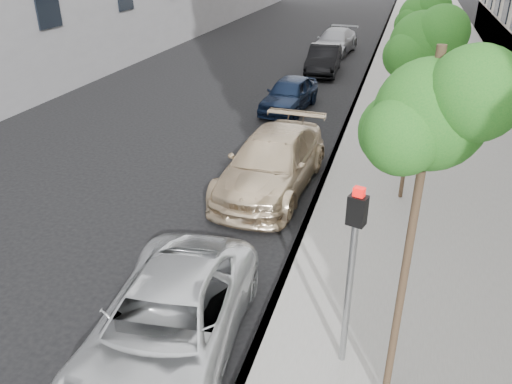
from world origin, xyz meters
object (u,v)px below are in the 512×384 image
at_px(tree_near, 433,116).
at_px(tree_mid, 424,44).
at_px(sedan_rear, 335,42).
at_px(sedan_blue, 289,94).
at_px(signal_pole, 352,259).
at_px(suv, 272,163).
at_px(minivan, 168,324).
at_px(tree_far, 422,17).
at_px(sedan_black, 324,60).

height_order(tree_near, tree_mid, tree_near).
distance_m(tree_near, sedan_rear, 25.12).
height_order(tree_mid, sedan_blue, tree_mid).
bearing_deg(signal_pole, suv, 130.32).
relative_size(minivan, sedan_rear, 0.99).
relative_size(suv, sedan_blue, 1.35).
bearing_deg(sedan_blue, minivan, -79.59).
xyz_separation_m(tree_far, sedan_black, (-4.18, 6.50, -2.97)).
relative_size(tree_mid, minivan, 1.00).
relative_size(minivan, suv, 0.92).
relative_size(suv, sedan_black, 1.24).
xyz_separation_m(signal_pole, minivan, (-2.63, -0.57, -1.34)).
xyz_separation_m(tree_far, sedan_rear, (-4.35, 11.47, -2.96)).
bearing_deg(tree_far, signal_pole, -93.23).
relative_size(signal_pole, minivan, 0.64).
xyz_separation_m(tree_mid, minivan, (-3.33, -6.44, -3.23)).
bearing_deg(tree_far, tree_near, -90.00).
distance_m(tree_mid, suv, 4.58).
distance_m(suv, sedan_rear, 18.16).
bearing_deg(sedan_black, sedan_blue, -95.18).
height_order(tree_far, sedan_black, tree_far).
bearing_deg(tree_mid, tree_near, -90.00).
relative_size(tree_far, sedan_rear, 0.94).
distance_m(sedan_black, sedan_rear, 4.98).
height_order(tree_near, suv, tree_near).
bearing_deg(minivan, tree_mid, 56.89).
relative_size(tree_near, suv, 0.98).
height_order(minivan, sedan_blue, minivan).
relative_size(minivan, sedan_blue, 1.24).
height_order(signal_pole, suv, signal_pole).
relative_size(suv, sedan_rear, 1.08).
bearing_deg(sedan_rear, minivan, -81.70).
height_order(tree_mid, minivan, tree_mid).
bearing_deg(tree_far, suv, -116.54).
distance_m(signal_pole, minivan, 3.01).
distance_m(sedan_blue, sedan_black, 6.36).
relative_size(tree_far, suv, 0.87).
bearing_deg(tree_near, minivan, 179.00).
bearing_deg(sedan_rear, signal_pole, -75.40).
xyz_separation_m(tree_near, sedan_black, (-4.18, 19.50, -3.62)).
height_order(suv, sedan_black, suv).
xyz_separation_m(tree_mid, sedan_blue, (-4.44, 6.64, -3.24)).
bearing_deg(tree_mid, sedan_black, 107.82).
bearing_deg(tree_near, tree_far, 90.00).
distance_m(tree_mid, sedan_blue, 8.62).
bearing_deg(sedan_blue, sedan_black, 93.22).
height_order(signal_pole, minivan, signal_pole).
xyz_separation_m(signal_pole, sedan_blue, (-3.74, 12.52, -1.35)).
bearing_deg(sedan_blue, tree_mid, -50.70).
bearing_deg(sedan_rear, tree_far, -63.33).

